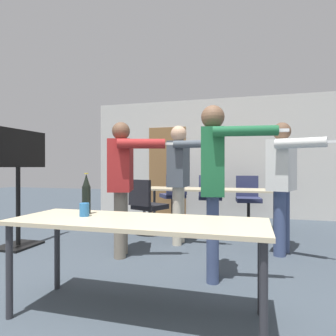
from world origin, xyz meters
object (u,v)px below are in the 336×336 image
object	(u,v)px
office_chair_side_rolled	(211,200)
office_chair_far_left	(174,198)
person_far_watching	(122,176)
office_chair_mid_tucked	(147,209)
beer_bottle	(86,195)
person_left_plaid	(214,173)
person_right_polo	(283,176)
person_near_casual	(180,172)
office_chair_far_right	(248,201)
drink_cup	(84,210)
tv_screen	(18,174)

from	to	relation	value
office_chair_side_rolled	office_chair_far_left	bearing A→B (deg)	166.12
person_far_watching	office_chair_mid_tucked	xyz separation A→B (m)	(-0.11, 1.23, -0.58)
office_chair_far_left	beer_bottle	xyz separation A→B (m)	(0.28, -3.95, 0.43)
person_left_plaid	beer_bottle	distance (m)	1.24
person_left_plaid	office_chair_side_rolled	world-z (taller)	person_left_plaid
person_far_watching	office_chair_mid_tucked	bearing A→B (deg)	168.64
person_right_polo	office_chair_side_rolled	xyz separation A→B (m)	(-1.19, 1.96, -0.55)
person_left_plaid	office_chair_side_rolled	bearing A→B (deg)	-178.74
person_near_casual	person_far_watching	size ratio (longest dim) A/B	1.02
office_chair_far_left	person_left_plaid	bearing A→B (deg)	-102.33
office_chair_far_right	office_chair_far_left	size ratio (longest dim) A/B	0.98
beer_bottle	drink_cup	world-z (taller)	beer_bottle
office_chair_side_rolled	office_chair_mid_tucked	world-z (taller)	office_chair_side_rolled
person_near_casual	beer_bottle	size ratio (longest dim) A/B	5.01
person_left_plaid	person_far_watching	bearing A→B (deg)	-119.26
person_right_polo	drink_cup	distance (m)	2.58
person_right_polo	tv_screen	bearing A→B (deg)	-60.47
beer_bottle	person_right_polo	bearing A→B (deg)	47.44
person_left_plaid	office_chair_far_left	bearing A→B (deg)	-165.70
tv_screen	beer_bottle	xyz separation A→B (m)	(1.81, -1.23, -0.14)
person_left_plaid	person_near_casual	size ratio (longest dim) A/B	1.01
tv_screen	person_near_casual	size ratio (longest dim) A/B	0.96
person_far_watching	person_right_polo	world-z (taller)	person_right_polo
office_chair_far_right	office_chair_far_left	bearing A→B (deg)	-10.04
person_left_plaid	office_chair_far_left	xyz separation A→B (m)	(-1.25, 3.20, -0.60)
tv_screen	person_left_plaid	bearing A→B (deg)	-99.79
office_chair_side_rolled	beer_bottle	world-z (taller)	beer_bottle
office_chair_far_right	drink_cup	distance (m)	4.17
person_right_polo	office_chair_far_right	bearing A→B (deg)	-147.86
tv_screen	office_chair_far_right	bearing A→B (deg)	-49.23
office_chair_side_rolled	tv_screen	bearing A→B (deg)	-136.95
office_chair_side_rolled	person_right_polo	bearing A→B (deg)	-63.81
beer_bottle	person_left_plaid	bearing A→B (deg)	37.72
office_chair_mid_tucked	office_chair_far_left	bearing A→B (deg)	108.75
person_near_casual	person_right_polo	size ratio (longest dim) A/B	1.02
person_left_plaid	person_right_polo	bearing A→B (deg)	139.33
beer_bottle	drink_cup	size ratio (longest dim) A/B	3.24
office_chair_far_right	office_chair_far_left	distance (m)	1.53
drink_cup	person_far_watching	bearing A→B (deg)	102.12
person_near_casual	office_chair_far_left	distance (m)	2.11
office_chair_mid_tucked	person_left_plaid	bearing A→B (deg)	-30.92
person_near_casual	office_chair_far_right	xyz separation A→B (m)	(0.94, 1.86, -0.59)
office_chair_far_right	beer_bottle	distance (m)	4.09
office_chair_mid_tucked	beer_bottle	size ratio (longest dim) A/B	2.66
person_right_polo	office_chair_side_rolled	distance (m)	2.36
person_near_casual	person_far_watching	bearing A→B (deg)	-34.77
person_near_casual	person_right_polo	bearing A→B (deg)	84.93
person_left_plaid	office_chair_side_rolled	xyz separation A→B (m)	(-0.45, 3.07, -0.60)
tv_screen	person_near_casual	xyz separation A→B (m)	(2.13, 0.78, 0.02)
office_chair_far_left	tv_screen	bearing A→B (deg)	-153.07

